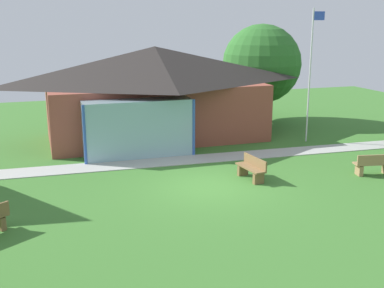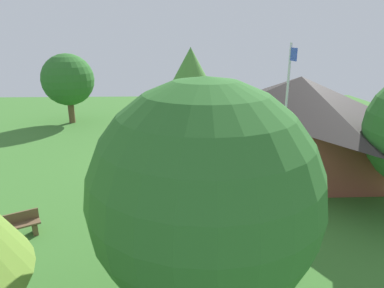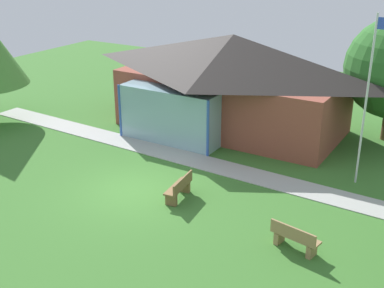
{
  "view_description": "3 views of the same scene",
  "coord_description": "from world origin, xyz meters",
  "px_view_note": "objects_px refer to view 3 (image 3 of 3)",
  "views": [
    {
      "loc": [
        -5.69,
        -15.33,
        5.7
      ],
      "look_at": [
        0.12,
        2.57,
        0.94
      ],
      "focal_mm": 45.24,
      "sensor_mm": 36.0,
      "label": 1
    },
    {
      "loc": [
        17.69,
        1.28,
        6.4
      ],
      "look_at": [
        0.82,
        1.96,
        1.12
      ],
      "focal_mm": 31.14,
      "sensor_mm": 36.0,
      "label": 2
    },
    {
      "loc": [
        10.39,
        -13.18,
        8.57
      ],
      "look_at": [
        0.83,
        2.67,
        1.1
      ],
      "focal_mm": 47.36,
      "sensor_mm": 36.0,
      "label": 3
    }
  ],
  "objects_px": {
    "flagpole": "(368,95)",
    "bench_rear_near_path": "(179,188)",
    "pavilion": "(229,81)",
    "bench_mid_right": "(295,238)"
  },
  "relations": [
    {
      "from": "flagpole",
      "to": "bench_mid_right",
      "type": "xyz_separation_m",
      "value": [
        -0.42,
        -5.54,
        -3.06
      ]
    },
    {
      "from": "flagpole",
      "to": "bench_rear_near_path",
      "type": "height_order",
      "value": "flagpole"
    },
    {
      "from": "bench_mid_right",
      "to": "bench_rear_near_path",
      "type": "height_order",
      "value": "same"
    },
    {
      "from": "bench_mid_right",
      "to": "flagpole",
      "type": "bearing_deg",
      "value": 96.24
    },
    {
      "from": "pavilion",
      "to": "bench_mid_right",
      "type": "height_order",
      "value": "pavilion"
    },
    {
      "from": "pavilion",
      "to": "flagpole",
      "type": "distance_m",
      "value": 7.57
    },
    {
      "from": "pavilion",
      "to": "bench_mid_right",
      "type": "relative_size",
      "value": 7.31
    },
    {
      "from": "pavilion",
      "to": "flagpole",
      "type": "bearing_deg",
      "value": -22.02
    },
    {
      "from": "flagpole",
      "to": "pavilion",
      "type": "bearing_deg",
      "value": 157.98
    },
    {
      "from": "bench_mid_right",
      "to": "bench_rear_near_path",
      "type": "xyz_separation_m",
      "value": [
        -4.66,
        0.98,
        0.0
      ]
    }
  ]
}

